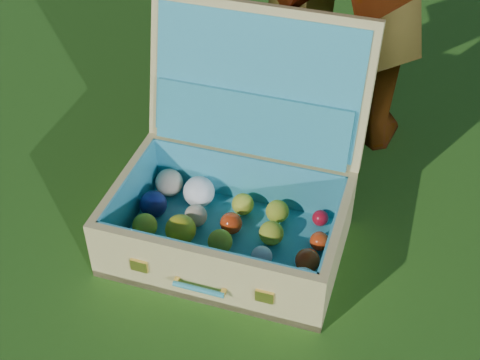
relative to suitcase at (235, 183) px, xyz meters
name	(u,v)px	position (x,y,z in m)	size (l,w,h in m)	color
ground	(132,272)	(-0.18, -0.27, -0.16)	(60.00, 60.00, 0.00)	#215114
suitcase	(235,183)	(0.00, 0.00, 0.00)	(0.68, 0.62, 0.58)	#D8C274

